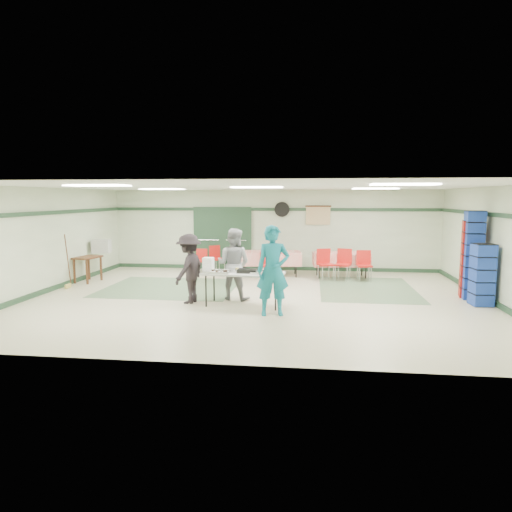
# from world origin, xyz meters

# --- Properties ---
(floor) EXTENTS (11.00, 11.00, 0.00)m
(floor) POSITION_xyz_m (0.00, 0.00, 0.00)
(floor) COLOR beige
(floor) RESTS_ON ground
(ceiling) EXTENTS (11.00, 11.00, 0.00)m
(ceiling) POSITION_xyz_m (0.00, 0.00, 2.70)
(ceiling) COLOR silver
(ceiling) RESTS_ON wall_back
(wall_back) EXTENTS (11.00, 0.00, 11.00)m
(wall_back) POSITION_xyz_m (0.00, 4.50, 1.35)
(wall_back) COLOR beige
(wall_back) RESTS_ON floor
(wall_front) EXTENTS (11.00, 0.00, 11.00)m
(wall_front) POSITION_xyz_m (0.00, -4.50, 1.35)
(wall_front) COLOR beige
(wall_front) RESTS_ON floor
(wall_left) EXTENTS (0.00, 9.00, 9.00)m
(wall_left) POSITION_xyz_m (-5.50, 0.00, 1.35)
(wall_left) COLOR beige
(wall_left) RESTS_ON floor
(wall_right) EXTENTS (0.00, 9.00, 9.00)m
(wall_right) POSITION_xyz_m (5.50, 0.00, 1.35)
(wall_right) COLOR beige
(wall_right) RESTS_ON floor
(trim_back) EXTENTS (11.00, 0.06, 0.10)m
(trim_back) POSITION_xyz_m (0.00, 4.47, 2.05)
(trim_back) COLOR #213D28
(trim_back) RESTS_ON wall_back
(baseboard_back) EXTENTS (11.00, 0.06, 0.12)m
(baseboard_back) POSITION_xyz_m (0.00, 4.47, 0.06)
(baseboard_back) COLOR #213D28
(baseboard_back) RESTS_ON floor
(trim_left) EXTENTS (0.06, 9.00, 0.10)m
(trim_left) POSITION_xyz_m (-5.47, 0.00, 2.05)
(trim_left) COLOR #213D28
(trim_left) RESTS_ON wall_back
(baseboard_left) EXTENTS (0.06, 9.00, 0.12)m
(baseboard_left) POSITION_xyz_m (-5.47, 0.00, 0.06)
(baseboard_left) COLOR #213D28
(baseboard_left) RESTS_ON floor
(trim_right) EXTENTS (0.06, 9.00, 0.10)m
(trim_right) POSITION_xyz_m (5.47, 0.00, 2.05)
(trim_right) COLOR #213D28
(trim_right) RESTS_ON wall_back
(baseboard_right) EXTENTS (0.06, 9.00, 0.12)m
(baseboard_right) POSITION_xyz_m (5.47, 0.00, 0.06)
(baseboard_right) COLOR #213D28
(baseboard_right) RESTS_ON floor
(green_patch_a) EXTENTS (3.50, 3.00, 0.01)m
(green_patch_a) POSITION_xyz_m (-2.50, 1.00, 0.00)
(green_patch_a) COLOR #5B7A59
(green_patch_a) RESTS_ON floor
(green_patch_b) EXTENTS (2.50, 3.50, 0.01)m
(green_patch_b) POSITION_xyz_m (2.80, 1.50, 0.00)
(green_patch_b) COLOR #5B7A59
(green_patch_b) RESTS_ON floor
(double_door_left) EXTENTS (0.90, 0.06, 2.10)m
(double_door_left) POSITION_xyz_m (-2.20, 4.44, 1.05)
(double_door_left) COLOR #979A97
(double_door_left) RESTS_ON floor
(double_door_right) EXTENTS (0.90, 0.06, 2.10)m
(double_door_right) POSITION_xyz_m (-1.25, 4.44, 1.05)
(double_door_right) COLOR #979A97
(double_door_right) RESTS_ON floor
(door_frame) EXTENTS (2.00, 0.03, 2.15)m
(door_frame) POSITION_xyz_m (-1.73, 4.42, 1.05)
(door_frame) COLOR #213D28
(door_frame) RESTS_ON floor
(wall_fan) EXTENTS (0.50, 0.10, 0.50)m
(wall_fan) POSITION_xyz_m (0.30, 4.44, 2.05)
(wall_fan) COLOR black
(wall_fan) RESTS_ON wall_back
(scroll_banner) EXTENTS (0.80, 0.02, 0.60)m
(scroll_banner) POSITION_xyz_m (1.50, 4.44, 1.85)
(scroll_banner) COLOR tan
(scroll_banner) RESTS_ON wall_back
(serving_table) EXTENTS (1.90, 0.91, 0.76)m
(serving_table) POSITION_xyz_m (-0.21, -0.80, 0.72)
(serving_table) COLOR #A6A6A1
(serving_table) RESTS_ON floor
(sheet_tray_right) EXTENTS (0.67, 0.53, 0.02)m
(sheet_tray_right) POSITION_xyz_m (0.29, -0.82, 0.77)
(sheet_tray_right) COLOR silver
(sheet_tray_right) RESTS_ON serving_table
(sheet_tray_mid) EXTENTS (0.62, 0.49, 0.02)m
(sheet_tray_mid) POSITION_xyz_m (-0.25, -0.64, 0.77)
(sheet_tray_mid) COLOR silver
(sheet_tray_mid) RESTS_ON serving_table
(sheet_tray_left) EXTENTS (0.61, 0.49, 0.02)m
(sheet_tray_left) POSITION_xyz_m (-0.78, -0.87, 0.77)
(sheet_tray_left) COLOR silver
(sheet_tray_left) RESTS_ON serving_table
(baking_pan) EXTENTS (0.47, 0.32, 0.08)m
(baking_pan) POSITION_xyz_m (-0.11, -0.81, 0.80)
(baking_pan) COLOR black
(baking_pan) RESTS_ON serving_table
(foam_box_stack) EXTENTS (0.25, 0.23, 0.31)m
(foam_box_stack) POSITION_xyz_m (-1.04, -0.69, 0.92)
(foam_box_stack) COLOR white
(foam_box_stack) RESTS_ON serving_table
(volunteer_teal) EXTENTS (0.76, 0.58, 1.88)m
(volunteer_teal) POSITION_xyz_m (0.52, -1.55, 0.94)
(volunteer_teal) COLOR #126C7F
(volunteer_teal) RESTS_ON floor
(volunteer_grey) EXTENTS (0.96, 0.82, 1.72)m
(volunteer_grey) POSITION_xyz_m (-0.54, -0.20, 0.86)
(volunteer_grey) COLOR gray
(volunteer_grey) RESTS_ON floor
(volunteer_dark) EXTENTS (0.83, 1.15, 1.61)m
(volunteer_dark) POSITION_xyz_m (-1.50, -0.67, 0.81)
(volunteer_dark) COLOR black
(volunteer_dark) RESTS_ON floor
(dining_table_a) EXTENTS (1.76, 0.92, 0.77)m
(dining_table_a) POSITION_xyz_m (2.22, 3.28, 0.57)
(dining_table_a) COLOR red
(dining_table_a) RESTS_ON floor
(dining_table_b) EXTENTS (2.00, 1.04, 0.77)m
(dining_table_b) POSITION_xyz_m (0.02, 3.28, 0.57)
(dining_table_b) COLOR red
(dining_table_b) RESTS_ON floor
(chair_a) EXTENTS (0.55, 0.55, 0.94)m
(chair_a) POSITION_xyz_m (2.25, 2.71, 0.58)
(chair_a) COLOR red
(chair_a) RESTS_ON floor
(chair_b) EXTENTS (0.56, 0.56, 0.93)m
(chair_b) POSITION_xyz_m (1.70, 2.71, 0.57)
(chair_b) COLOR red
(chair_b) RESTS_ON floor
(chair_c) EXTENTS (0.45, 0.45, 0.90)m
(chair_c) POSITION_xyz_m (2.84, 2.71, 0.55)
(chair_c) COLOR red
(chair_c) RESTS_ON floor
(chair_d) EXTENTS (0.48, 0.49, 0.82)m
(chair_d) POSITION_xyz_m (-0.03, 2.70, 0.50)
(chair_d) COLOR red
(chair_d) RESTS_ON floor
(chair_loose_a) EXTENTS (0.58, 0.58, 0.88)m
(chair_loose_a) POSITION_xyz_m (-1.81, 3.74, 0.54)
(chair_loose_a) COLOR red
(chair_loose_a) RESTS_ON floor
(chair_loose_b) EXTENTS (0.36, 0.37, 0.78)m
(chair_loose_b) POSITION_xyz_m (-2.26, 3.55, 0.48)
(chair_loose_b) COLOR red
(chair_loose_b) RESTS_ON floor
(crate_stack_blue_a) EXTENTS (0.47, 0.47, 1.42)m
(crate_stack_blue_a) POSITION_xyz_m (5.15, -0.13, 0.71)
(crate_stack_blue_a) COLOR #1A369E
(crate_stack_blue_a) RESTS_ON floor
(crate_stack_red) EXTENTS (0.49, 0.49, 1.89)m
(crate_stack_red) POSITION_xyz_m (5.15, 0.71, 0.95)
(crate_stack_red) COLOR maroon
(crate_stack_red) RESTS_ON floor
(crate_stack_blue_b) EXTENTS (0.44, 0.44, 2.13)m
(crate_stack_blue_b) POSITION_xyz_m (5.15, 0.54, 1.07)
(crate_stack_blue_b) COLOR #1A369E
(crate_stack_blue_b) RESTS_ON floor
(printer_table) EXTENTS (0.64, 0.88, 0.74)m
(printer_table) POSITION_xyz_m (-5.15, 1.56, 0.63)
(printer_table) COLOR brown
(printer_table) RESTS_ON floor
(office_printer) EXTENTS (0.60, 0.55, 0.41)m
(office_printer) POSITION_xyz_m (-5.15, 2.47, 0.95)
(office_printer) COLOR #A8A9A4
(office_printer) RESTS_ON printer_table
(broom) EXTENTS (0.07, 0.23, 1.44)m
(broom) POSITION_xyz_m (-5.23, 0.63, 0.75)
(broom) COLOR brown
(broom) RESTS_ON floor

